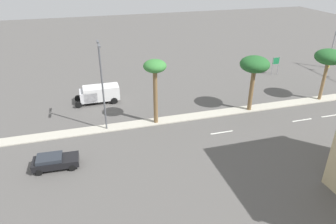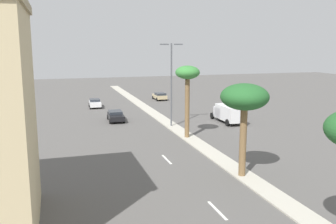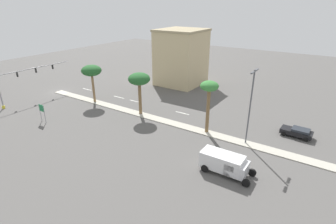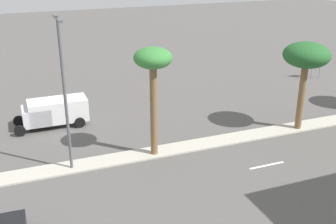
{
  "view_description": "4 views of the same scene",
  "coord_description": "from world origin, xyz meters",
  "px_view_note": "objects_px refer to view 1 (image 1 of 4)",
  "views": [
    {
      "loc": [
        -33.36,
        44.07,
        18.58
      ],
      "look_at": [
        -0.78,
        34.62,
        1.58
      ],
      "focal_mm": 33.41,
      "sensor_mm": 36.0,
      "label": 1
    },
    {
      "loc": [
        -14.15,
        -2.1,
        10.41
      ],
      "look_at": [
        -3.51,
        32.53,
        3.76
      ],
      "focal_mm": 39.81,
      "sensor_mm": 36.0,
      "label": 2
    },
    {
      "loc": [
        32.84,
        50.72,
        18.35
      ],
      "look_at": [
        1.43,
        30.06,
        2.56
      ],
      "focal_mm": 28.07,
      "sensor_mm": 36.0,
      "label": 3
    },
    {
      "loc": [
        -26.03,
        45.02,
        14.25
      ],
      "look_at": [
        -0.63,
        35.08,
        3.42
      ],
      "focal_mm": 44.12,
      "sensor_mm": 36.0,
      "label": 4
    }
  ],
  "objects_px": {
    "palm_tree_near": "(255,66)",
    "box_truck": "(98,94)",
    "directional_road_sign": "(276,63)",
    "sedan_black_front": "(55,161)",
    "palm_tree_left": "(329,58)",
    "palm_tree_front": "(155,71)",
    "street_lamp_left": "(102,81)"
  },
  "relations": [
    {
      "from": "palm_tree_near",
      "to": "directional_road_sign",
      "type": "bearing_deg",
      "value": -44.74
    },
    {
      "from": "directional_road_sign",
      "to": "palm_tree_near",
      "type": "height_order",
      "value": "palm_tree_near"
    },
    {
      "from": "palm_tree_near",
      "to": "street_lamp_left",
      "type": "distance_m",
      "value": 18.92
    },
    {
      "from": "directional_road_sign",
      "to": "box_truck",
      "type": "relative_size",
      "value": 0.49
    },
    {
      "from": "directional_road_sign",
      "to": "palm_tree_front",
      "type": "bearing_deg",
      "value": 115.2
    },
    {
      "from": "palm_tree_near",
      "to": "box_truck",
      "type": "height_order",
      "value": "palm_tree_near"
    },
    {
      "from": "directional_road_sign",
      "to": "palm_tree_near",
      "type": "bearing_deg",
      "value": 135.26
    },
    {
      "from": "palm_tree_near",
      "to": "sedan_black_front",
      "type": "bearing_deg",
      "value": 103.92
    },
    {
      "from": "directional_road_sign",
      "to": "sedan_black_front",
      "type": "bearing_deg",
      "value": 116.01
    },
    {
      "from": "sedan_black_front",
      "to": "box_truck",
      "type": "xyz_separation_m",
      "value": [
        14.31,
        -5.39,
        0.57
      ]
    },
    {
      "from": "palm_tree_left",
      "to": "palm_tree_front",
      "type": "bearing_deg",
      "value": 90.47
    },
    {
      "from": "palm_tree_left",
      "to": "palm_tree_front",
      "type": "distance_m",
      "value": 24.32
    },
    {
      "from": "street_lamp_left",
      "to": "sedan_black_front",
      "type": "xyz_separation_m",
      "value": [
        -6.19,
        5.63,
        -5.42
      ]
    },
    {
      "from": "directional_road_sign",
      "to": "palm_tree_near",
      "type": "xyz_separation_m",
      "value": [
        -11.41,
        11.31,
        4.09
      ]
    },
    {
      "from": "palm_tree_front",
      "to": "sedan_black_front",
      "type": "bearing_deg",
      "value": 117.66
    },
    {
      "from": "sedan_black_front",
      "to": "box_truck",
      "type": "relative_size",
      "value": 0.71
    },
    {
      "from": "palm_tree_left",
      "to": "palm_tree_near",
      "type": "height_order",
      "value": "palm_tree_near"
    },
    {
      "from": "palm_tree_left",
      "to": "street_lamp_left",
      "type": "height_order",
      "value": "street_lamp_left"
    },
    {
      "from": "palm_tree_near",
      "to": "box_truck",
      "type": "bearing_deg",
      "value": 66.78
    },
    {
      "from": "directional_road_sign",
      "to": "palm_tree_left",
      "type": "xyz_separation_m",
      "value": [
        -11.18,
        -0.13,
        4.1
      ]
    },
    {
      "from": "palm_tree_near",
      "to": "palm_tree_front",
      "type": "bearing_deg",
      "value": 89.84
    },
    {
      "from": "directional_road_sign",
      "to": "palm_tree_left",
      "type": "height_order",
      "value": "palm_tree_left"
    },
    {
      "from": "palm_tree_front",
      "to": "box_truck",
      "type": "xyz_separation_m",
      "value": [
        8.19,
        6.29,
        -5.48
      ]
    },
    {
      "from": "palm_tree_left",
      "to": "palm_tree_front",
      "type": "xyz_separation_m",
      "value": [
        -0.2,
        24.31,
        0.56
      ]
    },
    {
      "from": "palm_tree_left",
      "to": "box_truck",
      "type": "distance_m",
      "value": 32.01
    },
    {
      "from": "palm_tree_left",
      "to": "box_truck",
      "type": "relative_size",
      "value": 1.18
    },
    {
      "from": "box_truck",
      "to": "directional_road_sign",
      "type": "bearing_deg",
      "value": -84.02
    },
    {
      "from": "palm_tree_front",
      "to": "street_lamp_left",
      "type": "distance_m",
      "value": 6.08
    },
    {
      "from": "palm_tree_left",
      "to": "sedan_black_front",
      "type": "height_order",
      "value": "palm_tree_left"
    },
    {
      "from": "palm_tree_left",
      "to": "sedan_black_front",
      "type": "relative_size",
      "value": 1.66
    },
    {
      "from": "palm_tree_left",
      "to": "directional_road_sign",
      "type": "bearing_deg",
      "value": 0.64
    },
    {
      "from": "palm_tree_near",
      "to": "box_truck",
      "type": "xyz_separation_m",
      "value": [
        8.22,
        19.16,
        -4.91
      ]
    }
  ]
}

